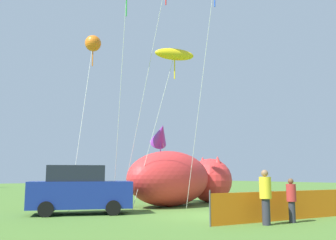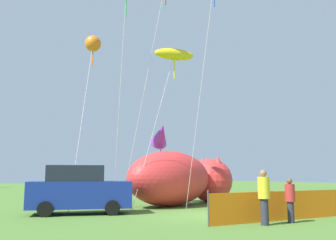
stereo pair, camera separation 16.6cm
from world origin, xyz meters
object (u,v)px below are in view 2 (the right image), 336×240
Objects in this scene: inflatable_cat at (181,180)px; kite_yellow_hero at (174,55)px; spectator_in_yellow_shirt at (264,195)px; parked_car at (79,190)px; spectator_in_black_shirt at (290,198)px; kite_orange_flower at (93,44)px; folding_chair at (267,199)px; kite_purple_delta at (161,134)px.

kite_yellow_hero is (-2.01, -1.98, 6.43)m from inflatable_cat.
parked_car is at bearing 116.51° from spectator_in_yellow_shirt.
parked_car is at bearing 123.45° from spectator_in_black_shirt.
kite_orange_flower is (-3.15, 10.08, 8.01)m from spectator_in_black_shirt.
folding_chair is 12.34m from kite_orange_flower.
spectator_in_yellow_shirt is 9.16m from kite_yellow_hero.
spectator_in_yellow_shirt is at bearing -120.50° from inflatable_cat.
folding_chair is 0.11× the size of kite_yellow_hero.
inflatable_cat is 8.59m from spectator_in_yellow_shirt.
spectator_in_yellow_shirt reaches higher than folding_chair.
spectator_in_black_shirt is 0.19× the size of kite_yellow_hero.
spectator_in_yellow_shirt is (-2.87, -8.09, -0.35)m from inflatable_cat.
kite_purple_delta is at bearing 47.37° from parked_car.
kite_orange_flower is 4.82m from kite_yellow_hero.
spectator_in_black_shirt is at bearing -111.90° from inflatable_cat.
kite_purple_delta is 5.61m from kite_yellow_hero.
inflatable_cat is at bearing -86.97° from kite_purple_delta.
inflatable_cat reaches higher than folding_chair.
folding_chair is 4.48m from spectator_in_black_shirt.
kite_yellow_hero reaches higher than kite_purple_delta.
parked_car is 0.58× the size of kite_yellow_hero.
inflatable_cat is 3.29m from kite_purple_delta.
folding_chair is 0.18× the size of kite_purple_delta.
kite_yellow_hero reaches higher than inflatable_cat.
kite_yellow_hero is at bearing -146.46° from inflatable_cat.
kite_purple_delta is at bearing 81.50° from spectator_in_black_shirt.
kite_purple_delta is at bearing 82.09° from inflatable_cat.
kite_yellow_hero is at bearing 10.65° from parked_car.
kite_purple_delta reaches higher than spectator_in_black_shirt.
kite_orange_flower reaches higher than folding_chair.
inflatable_cat reaches higher than spectator_in_black_shirt.
spectator_in_black_shirt is at bearing -7.02° from spectator_in_yellow_shirt.
kite_purple_delta is at bearing -0.45° from kite_orange_flower.
inflatable_cat is 1.64× the size of kite_purple_delta.
kite_yellow_hero is (-3.38, 2.92, 7.27)m from folding_chair.
parked_car is 5.11× the size of folding_chair.
parked_car is 8.47m from kite_orange_flower.
kite_purple_delta reaches higher than parked_car.
kite_purple_delta is (1.50, 10.05, 3.26)m from spectator_in_black_shirt.
spectator_in_black_shirt is at bearing -72.64° from kite_orange_flower.
spectator_in_black_shirt is 13.26m from kite_orange_flower.
kite_yellow_hero is at bearing 93.80° from spectator_in_black_shirt.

